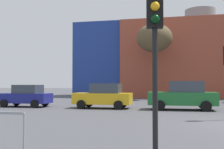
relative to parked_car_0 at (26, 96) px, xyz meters
name	(u,v)px	position (x,y,z in m)	size (l,w,h in m)	color
building_backdrop	(200,60)	(14.35, 20.01, 4.11)	(32.82, 10.70, 11.72)	#9E4733
parked_car_0	(26,96)	(0.00, 0.00, 0.00)	(3.80, 1.87, 1.65)	navy
parked_car_1	(104,96)	(6.02, 0.00, 0.05)	(4.02, 1.97, 1.74)	gold
parked_car_2	(183,96)	(11.46, 0.00, 0.13)	(4.38, 2.15, 1.90)	#1E662D
traffic_light_near_left	(155,33)	(10.48, -12.91, 2.00)	(0.39, 0.38, 3.83)	black
bare_tree_1	(154,39)	(8.79, 11.74, 5.85)	(3.93, 3.93, 8.35)	brown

